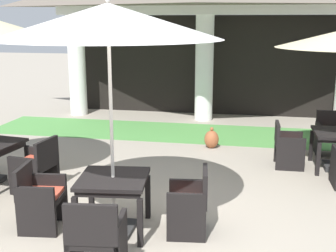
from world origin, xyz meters
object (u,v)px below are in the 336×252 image
object	(u,v)px
patio_chair_near_foreground_north	(330,136)
terracotta_urn	(212,139)
patio_table_mid_right	(113,185)
patio_umbrella_mid_right	(108,22)
patio_chair_mid_right_south	(96,238)
patio_chair_mid_right_east	(190,204)
patio_chair_mid_right_west	(40,199)
patio_chair_near_foreground_west	(288,146)
patio_chair_mid_left_east	(36,166)

from	to	relation	value
patio_chair_near_foreground_north	terracotta_urn	bearing A→B (deg)	-1.38
patio_table_mid_right	patio_umbrella_mid_right	bearing A→B (deg)	180.00
patio_chair_mid_right_south	patio_chair_mid_right_east	world-z (taller)	patio_chair_mid_right_south
patio_table_mid_right	patio_umbrella_mid_right	size ratio (longest dim) A/B	0.33
patio_chair_near_foreground_north	terracotta_urn	world-z (taller)	patio_chair_near_foreground_north
terracotta_urn	patio_table_mid_right	bearing A→B (deg)	-102.31
patio_chair_near_foreground_north	patio_chair_mid_right_west	distance (m)	6.10
patio_chair_near_foreground_north	patio_umbrella_mid_right	size ratio (longest dim) A/B	0.30
patio_chair_near_foreground_north	patio_chair_mid_right_east	distance (m)	4.66
patio_chair_near_foreground_west	patio_chair_mid_right_west	distance (m)	4.76
patio_chair_near_foreground_north	patio_chair_mid_left_east	bearing A→B (deg)	29.66
patio_chair_mid_left_east	patio_chair_mid_right_east	xyz separation A→B (m)	(2.68, -0.99, -0.02)
patio_chair_near_foreground_west	patio_chair_mid_left_east	distance (m)	4.61
patio_chair_mid_right_west	terracotta_urn	bearing A→B (deg)	149.11
patio_chair_mid_right_west	terracotta_urn	size ratio (longest dim) A/B	1.86
patio_table_mid_right	terracotta_urn	xyz separation A→B (m)	(0.90, 4.14, -0.45)
patio_table_mid_right	terracotta_urn	distance (m)	4.26
patio_table_mid_right	patio_chair_near_foreground_west	bearing A→B (deg)	52.32
patio_chair_mid_right_south	patio_chair_mid_right_east	distance (m)	1.43
patio_umbrella_mid_right	patio_chair_near_foreground_west	bearing A→B (deg)	52.32
patio_chair_near_foreground_west	patio_chair_near_foreground_north	world-z (taller)	patio_chair_near_foreground_north
patio_umbrella_mid_right	patio_chair_mid_right_east	world-z (taller)	patio_umbrella_mid_right
patio_chair_mid_left_east	terracotta_urn	distance (m)	3.99
patio_chair_mid_right_south	terracotta_urn	distance (m)	5.21
patio_chair_near_foreground_west	patio_chair_mid_right_south	bearing A→B (deg)	-30.37
patio_table_mid_right	patio_umbrella_mid_right	distance (m)	2.07
patio_chair_mid_right_south	patio_chair_mid_right_west	xyz separation A→B (m)	(-1.12, 0.88, 0.01)
terracotta_urn	patio_chair_near_foreground_north	bearing A→B (deg)	-0.16
patio_chair_near_foreground_west	patio_chair_near_foreground_north	distance (m)	1.34
patio_table_mid_right	patio_chair_mid_right_west	size ratio (longest dim) A/B	1.12
patio_umbrella_mid_right	patio_table_mid_right	bearing A→B (deg)	0.00
patio_chair_mid_right_west	patio_chair_mid_right_east	size ratio (longest dim) A/B	0.98
patio_chair_near_foreground_west	patio_umbrella_mid_right	distance (m)	4.63
patio_umbrella_mid_right	patio_chair_mid_right_east	size ratio (longest dim) A/B	3.38
patio_chair_near_foreground_north	patio_table_mid_right	bearing A→B (deg)	49.60
patio_table_mid_right	patio_chair_mid_right_south	xyz separation A→B (m)	(0.12, -1.00, -0.24)
patio_table_mid_right	patio_chair_mid_right_south	distance (m)	1.04
patio_chair_mid_left_east	patio_table_mid_right	distance (m)	2.03
patio_chair_near_foreground_north	patio_chair_mid_right_east	bearing A→B (deg)	58.25
patio_chair_mid_left_east	patio_umbrella_mid_right	world-z (taller)	patio_umbrella_mid_right
patio_chair_mid_right_east	patio_table_mid_right	bearing A→B (deg)	90.00
patio_chair_near_foreground_west	patio_chair_mid_right_west	bearing A→B (deg)	-47.55
patio_chair_mid_left_east	patio_table_mid_right	size ratio (longest dim) A/B	0.91
patio_chair_mid_right_south	patio_umbrella_mid_right	bearing A→B (deg)	90.00
patio_chair_mid_right_south	patio_chair_mid_right_west	size ratio (longest dim) A/B	1.03
patio_chair_near_foreground_west	patio_table_mid_right	size ratio (longest dim) A/B	0.87
patio_chair_near_foreground_west	patio_chair_mid_left_east	world-z (taller)	patio_chair_mid_left_east
patio_chair_near_foreground_north	patio_chair_mid_right_south	size ratio (longest dim) A/B	0.99
patio_chair_near_foreground_north	patio_chair_mid_right_west	world-z (taller)	patio_chair_near_foreground_north
patio_chair_near_foreground_north	patio_chair_mid_right_south	bearing A→B (deg)	56.47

